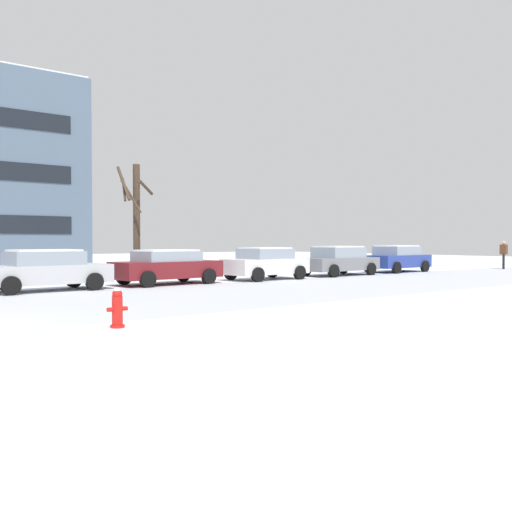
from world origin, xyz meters
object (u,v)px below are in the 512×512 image
at_px(parked_car_blue, 397,258).
at_px(parked_car_white, 265,263).
at_px(parked_car_silver, 45,270).
at_px(parked_car_gray, 339,261).
at_px(pedestrian_crossing, 504,253).
at_px(fire_hydrant, 117,308).
at_px(parked_car_maroon, 167,266).

bearing_deg(parked_car_blue, parked_car_white, -178.33).
bearing_deg(parked_car_white, parked_car_silver, 178.39).
xyz_separation_m(parked_car_gray, pedestrian_crossing, (13.01, -1.90, 0.27)).
bearing_deg(fire_hydrant, parked_car_gray, 29.52).
bearing_deg(parked_car_blue, pedestrian_crossing, -14.60).
distance_m(parked_car_white, parked_car_gray, 5.00).
relative_size(fire_hydrant, parked_car_silver, 0.18).
relative_size(parked_car_white, parked_car_blue, 0.94).
bearing_deg(parked_car_blue, parked_car_maroon, 179.87).
relative_size(parked_car_maroon, parked_car_gray, 0.99).
distance_m(fire_hydrant, parked_car_maroon, 11.90).
bearing_deg(pedestrian_crossing, parked_car_maroon, 174.74).
bearing_deg(parked_car_gray, pedestrian_crossing, -8.33).
bearing_deg(parked_car_maroon, parked_car_white, -3.72).
distance_m(parked_car_maroon, parked_car_gray, 10.00).
height_order(parked_car_white, parked_car_blue, parked_car_blue).
xyz_separation_m(parked_car_gray, parked_car_blue, (5.00, 0.18, 0.01)).
distance_m(parked_car_maroon, parked_car_white, 5.01).
bearing_deg(pedestrian_crossing, parked_car_gray, 171.67).
distance_m(parked_car_white, parked_car_blue, 10.00).
bearing_deg(parked_car_gray, parked_car_silver, 179.35).
distance_m(fire_hydrant, pedestrian_crossing, 30.80).
xyz_separation_m(fire_hydrant, parked_car_blue, (21.83, 9.71, 0.36)).
bearing_deg(parked_car_white, parked_car_blue, 1.67).
distance_m(parked_car_gray, parked_car_blue, 5.00).
xyz_separation_m(parked_car_silver, parked_car_maroon, (5.00, 0.04, -0.02)).
relative_size(parked_car_maroon, pedestrian_crossing, 2.56).
xyz_separation_m(parked_car_silver, parked_car_gray, (15.00, -0.17, 0.01)).
xyz_separation_m(parked_car_maroon, pedestrian_crossing, (23.01, -2.12, 0.29)).
height_order(parked_car_silver, parked_car_gray, parked_car_gray).
xyz_separation_m(parked_car_maroon, parked_car_white, (5.00, -0.32, 0.02)).
xyz_separation_m(parked_car_maroon, parked_car_gray, (10.00, -0.21, 0.03)).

